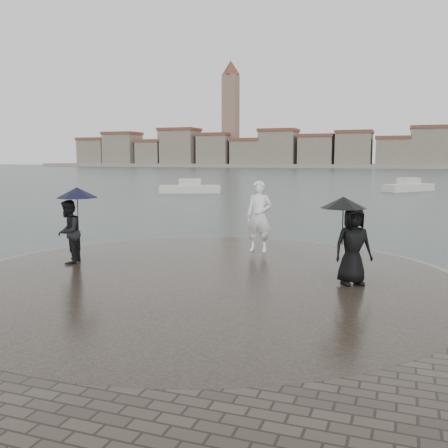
% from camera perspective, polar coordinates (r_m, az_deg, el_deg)
% --- Properties ---
extents(ground, '(400.00, 400.00, 0.00)m').
position_cam_1_polar(ground, '(9.13, -10.67, -12.83)').
color(ground, '#2B3835').
rests_on(ground, ground).
extents(kerb_ring, '(12.50, 12.50, 0.32)m').
position_cam_1_polar(kerb_ring, '(12.08, -2.13, -6.84)').
color(kerb_ring, gray).
rests_on(kerb_ring, ground).
extents(quay_tip, '(11.90, 11.90, 0.36)m').
position_cam_1_polar(quay_tip, '(12.08, -2.13, -6.74)').
color(quay_tip, '#2D261E').
rests_on(quay_tip, ground).
extents(statue, '(0.80, 0.54, 2.13)m').
position_cam_1_polar(statue, '(14.99, 4.02, 0.89)').
color(statue, white).
rests_on(statue, quay_tip).
extents(visitor_left, '(1.24, 1.14, 2.04)m').
position_cam_1_polar(visitor_left, '(13.83, -17.12, 0.30)').
color(visitor_left, black).
rests_on(visitor_left, quay_tip).
extents(visitor_right, '(1.28, 1.08, 1.95)m').
position_cam_1_polar(visitor_right, '(11.41, 14.26, -1.18)').
color(visitor_right, black).
rests_on(visitor_right, quay_tip).
extents(far_skyline, '(260.00, 20.00, 37.00)m').
position_cam_1_polar(far_skyline, '(168.40, 16.60, 8.06)').
color(far_skyline, gray).
rests_on(far_skyline, ground).
extents(boats, '(42.79, 15.38, 1.50)m').
position_cam_1_polar(boats, '(44.77, 20.49, 3.50)').
color(boats, beige).
rests_on(boats, ground).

